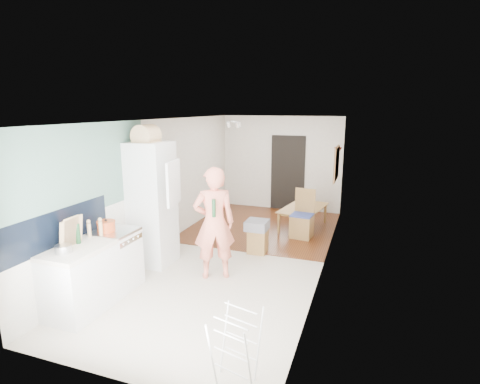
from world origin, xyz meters
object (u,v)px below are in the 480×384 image
Objects in this scene: person at (214,213)px; drying_rack at (236,349)px; dining_table at (304,220)px; stool at (258,241)px; dining_chair at (302,214)px.

person is 2.57m from drying_rack.
drying_rack is at bearing -167.76° from dining_table.
dining_table is 5.15m from drying_rack.
stool reaches higher than dining_table.
stool is (-0.58, -1.74, 0.01)m from dining_table.
dining_chair is 2.30× the size of stool.
person is 1.54m from stool.
person is 2.79× the size of drying_rack.
dining_table is at bearing 107.33° from drying_rack.
person reaches higher than dining_chair.
dining_chair reaches higher than drying_rack.
person is 1.79× the size of dining_table.
drying_rack is (0.21, -5.15, 0.17)m from dining_table.
drying_rack is (1.16, -2.18, -0.69)m from person.
drying_rack is at bearing -76.86° from stool.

